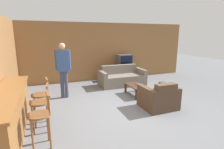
% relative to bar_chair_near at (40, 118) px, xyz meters
% --- Properties ---
extents(ground_plane, '(24.00, 24.00, 0.00)m').
position_rel_bar_chair_near_xyz_m(ground_plane, '(2.26, 0.93, -0.57)').
color(ground_plane, slate).
extents(wall_back, '(9.40, 0.08, 2.60)m').
position_rel_bar_chair_near_xyz_m(wall_back, '(2.26, 4.55, 0.73)').
color(wall_back, olive).
rests_on(wall_back, ground_plane).
extents(wall_left, '(0.08, 8.62, 2.60)m').
position_rel_bar_chair_near_xyz_m(wall_left, '(-0.92, 2.24, 0.73)').
color(wall_left, olive).
rests_on(wall_left, ground_plane).
extents(bar_counter, '(0.55, 2.84, 0.96)m').
position_rel_bar_chair_near_xyz_m(bar_counter, '(-0.59, 0.59, -0.09)').
color(bar_counter, brown).
rests_on(bar_counter, ground_plane).
extents(bar_chair_near, '(0.46, 0.46, 1.03)m').
position_rel_bar_chair_near_xyz_m(bar_chair_near, '(0.00, 0.00, 0.00)').
color(bar_chair_near, brown).
rests_on(bar_chair_near, ground_plane).
extents(bar_chair_mid, '(0.44, 0.44, 1.03)m').
position_rel_bar_chair_near_xyz_m(bar_chair_mid, '(0.00, 0.63, 0.00)').
color(bar_chair_mid, brown).
rests_on(bar_chair_mid, ground_plane).
extents(bar_chair_far, '(0.45, 0.45, 1.03)m').
position_rel_bar_chair_near_xyz_m(bar_chair_far, '(0.00, 1.16, 0.00)').
color(bar_chair_far, brown).
rests_on(bar_chair_far, ground_plane).
extents(couch_far, '(1.89, 0.90, 0.80)m').
position_rel_bar_chair_near_xyz_m(couch_far, '(3.10, 3.32, -0.28)').
color(couch_far, '#70665B').
rests_on(couch_far, ground_plane).
extents(armchair_near, '(0.91, 0.85, 0.78)m').
position_rel_bar_chair_near_xyz_m(armchair_near, '(3.11, 0.74, -0.27)').
color(armchair_near, '#4C3828').
rests_on(armchair_near, ground_plane).
extents(coffee_table, '(0.51, 0.89, 0.36)m').
position_rel_bar_chair_near_xyz_m(coffee_table, '(3.03, 1.93, -0.27)').
color(coffee_table, '#472D1E').
rests_on(coffee_table, ground_plane).
extents(tv_unit, '(1.08, 0.51, 0.64)m').
position_rel_bar_chair_near_xyz_m(tv_unit, '(3.62, 4.19, -0.25)').
color(tv_unit, '#2D2319').
rests_on(tv_unit, ground_plane).
extents(tv, '(0.67, 0.44, 0.53)m').
position_rel_bar_chair_near_xyz_m(tv, '(3.62, 4.19, 0.33)').
color(tv, '#4C4C4C').
rests_on(tv, tv_unit).
extents(book_on_table, '(0.23, 0.20, 0.03)m').
position_rel_bar_chair_near_xyz_m(book_on_table, '(3.13, 1.94, -0.20)').
color(book_on_table, navy).
rests_on(book_on_table, coffee_table).
extents(person_by_window, '(0.49, 0.23, 1.81)m').
position_rel_bar_chair_near_xyz_m(person_by_window, '(0.69, 2.60, 0.48)').
color(person_by_window, '#384260').
rests_on(person_by_window, ground_plane).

